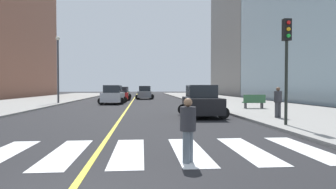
# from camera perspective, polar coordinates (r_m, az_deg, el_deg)

# --- Properties ---
(sidewalk_kerb_east) EXTENTS (10.00, 120.00, 0.15)m
(sidewalk_kerb_east) POSITION_cam_1_polar(r_m,az_deg,el_deg) (27.22, 18.72, -2.47)
(sidewalk_kerb_east) COLOR gray
(sidewalk_kerb_east) RESTS_ON ground
(crosswalk_paint) EXTENTS (13.50, 4.00, 0.01)m
(crosswalk_paint) POSITION_cam_1_polar(r_m,az_deg,el_deg) (9.18, -13.22, -10.64)
(crosswalk_paint) COLOR silver
(crosswalk_paint) RESTS_ON ground
(lane_divider_paint) EXTENTS (0.16, 80.00, 0.01)m
(lane_divider_paint) POSITION_cam_1_polar(r_m,az_deg,el_deg) (44.94, -6.56, -0.95)
(lane_divider_paint) COLOR yellow
(lane_divider_paint) RESTS_ON ground
(parking_garage_concrete) EXTENTS (18.00, 24.00, 28.90)m
(parking_garage_concrete) POSITION_cam_1_polar(r_m,az_deg,el_deg) (71.70, 17.52, 11.50)
(parking_garage_concrete) COLOR gray
(parking_garage_concrete) RESTS_ON ground
(car_silver_nearest) EXTENTS (3.04, 4.74, 2.08)m
(car_silver_nearest) POSITION_cam_1_polar(r_m,az_deg,el_deg) (33.96, -10.36, -0.13)
(car_silver_nearest) COLOR #B7B7BC
(car_silver_nearest) RESTS_ON ground
(car_gray_second) EXTENTS (2.96, 4.61, 2.02)m
(car_gray_second) POSITION_cam_1_polar(r_m,az_deg,el_deg) (46.48, -4.38, 0.30)
(car_gray_second) COLOR slate
(car_gray_second) RESTS_ON ground
(car_green_third) EXTENTS (2.76, 4.31, 1.89)m
(car_green_third) POSITION_cam_1_polar(r_m,az_deg,el_deg) (51.02, -8.42, 0.33)
(car_green_third) COLOR #236B42
(car_green_third) RESTS_ON ground
(car_black_fourth) EXTENTS (2.92, 4.60, 2.03)m
(car_black_fourth) POSITION_cam_1_polar(r_m,az_deg,el_deg) (19.36, 6.38, -1.40)
(car_black_fourth) COLOR black
(car_black_fourth) RESTS_ON ground
(car_red_fifth) EXTENTS (2.65, 4.18, 1.85)m
(car_red_fifth) POSITION_cam_1_polar(r_m,az_deg,el_deg) (42.04, -8.79, 0.05)
(car_red_fifth) COLOR red
(car_red_fifth) RESTS_ON ground
(traffic_light_near_corner) EXTENTS (0.36, 0.41, 4.90)m
(traffic_light_near_corner) POSITION_cam_1_polar(r_m,az_deg,el_deg) (15.07, 21.56, 7.72)
(traffic_light_near_corner) COLOR black
(traffic_light_near_corner) RESTS_ON sidewalk_kerb_east
(park_bench) EXTENTS (1.84, 0.70, 1.12)m
(park_bench) POSITION_cam_1_polar(r_m,az_deg,el_deg) (25.64, 15.95, -1.32)
(park_bench) COLOR #33603D
(park_bench) RESTS_ON sidewalk_kerb_east
(pedestrian_crossing) EXTENTS (0.41, 0.41, 1.64)m
(pedestrian_crossing) POSITION_cam_1_polar(r_m,az_deg,el_deg) (7.66, 3.80, -6.20)
(pedestrian_crossing) COLOR slate
(pedestrian_crossing) RESTS_ON ground
(pedestrian_waiting_east) EXTENTS (0.43, 0.43, 1.76)m
(pedestrian_waiting_east) POSITION_cam_1_polar(r_m,az_deg,el_deg) (18.33, 20.10, -1.12)
(pedestrian_waiting_east) COLOR #38383D
(pedestrian_waiting_east) RESTS_ON sidewalk_kerb_east
(street_lamp) EXTENTS (0.44, 0.44, 7.23)m
(street_lamp) POSITION_cam_1_polar(r_m,az_deg,el_deg) (34.92, -20.11, 5.53)
(street_lamp) COLOR #38383D
(street_lamp) RESTS_ON sidewalk_kerb_west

